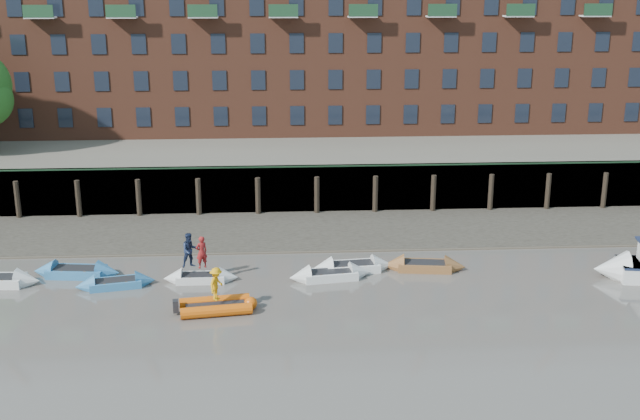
{
  "coord_description": "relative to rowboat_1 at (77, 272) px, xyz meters",
  "views": [
    {
      "loc": [
        -0.81,
        -30.61,
        16.05
      ],
      "look_at": [
        1.65,
        12.0,
        3.2
      ],
      "focal_mm": 45.0,
      "sensor_mm": 36.0,
      "label": 1
    }
  ],
  "objects": [
    {
      "name": "person_rib_crew",
      "position": [
        7.96,
        -5.17,
        1.2
      ],
      "size": [
        0.97,
        1.22,
        1.66
      ],
      "primitive_type": "imported",
      "rotation": [
        0.0,
        0.0,
        1.18
      ],
      "color": "orange",
      "rests_on": "rib_tender"
    },
    {
      "name": "rowboat_3",
      "position": [
        6.83,
        -1.18,
        -0.04
      ],
      "size": [
        3.99,
        1.16,
        1.16
      ],
      "rotation": [
        0.0,
        0.0,
        -0.0
      ],
      "color": "silver",
      "rests_on": "ground"
    },
    {
      "name": "rowboat_2",
      "position": [
        2.41,
        -1.73,
        -0.03
      ],
      "size": [
        4.27,
        2.0,
        1.19
      ],
      "rotation": [
        0.0,
        0.0,
        0.2
      ],
      "color": "teal",
      "rests_on": "ground"
    },
    {
      "name": "river_wall",
      "position": [
        11.71,
        11.49,
        1.35
      ],
      "size": [
        110.0,
        1.23,
        3.3
      ],
      "color": "#2D2A26",
      "rests_on": "ground"
    },
    {
      "name": "bank_terrace",
      "position": [
        11.71,
        25.11,
        1.36
      ],
      "size": [
        110.0,
        28.0,
        3.2
      ],
      "primitive_type": "cube",
      "color": "#5E594D",
      "rests_on": "ground"
    },
    {
      "name": "foreshore",
      "position": [
        11.71,
        7.11,
        -0.24
      ],
      "size": [
        110.0,
        8.0,
        0.5
      ],
      "primitive_type": "cube",
      "color": "#3D382F",
      "rests_on": "ground"
    },
    {
      "name": "rib_tender",
      "position": [
        8.04,
        -5.16,
        0.04
      ],
      "size": [
        3.86,
        2.23,
        0.65
      ],
      "rotation": [
        0.0,
        0.0,
        0.14
      ],
      "color": "#CF5209",
      "rests_on": "ground"
    },
    {
      "name": "rowboat_5",
      "position": [
        15.09,
        -0.1,
        -0.01
      ],
      "size": [
        4.71,
        1.83,
        1.33
      ],
      "rotation": [
        0.0,
        0.0,
        0.11
      ],
      "color": "silver",
      "rests_on": "ground"
    },
    {
      "name": "mud_band",
      "position": [
        11.71,
        3.71,
        -0.24
      ],
      "size": [
        110.0,
        1.6,
        0.1
      ],
      "primitive_type": "cube",
      "color": "#4C4336",
      "rests_on": "ground"
    },
    {
      "name": "person_rower_a",
      "position": [
        6.93,
        -1.17,
        1.42
      ],
      "size": [
        0.77,
        0.68,
        1.76
      ],
      "primitive_type": "imported",
      "rotation": [
        0.0,
        0.0,
        3.64
      ],
      "color": "maroon",
      "rests_on": "rowboat_3"
    },
    {
      "name": "rowboat_1",
      "position": [
        0.0,
        0.0,
        0.0
      ],
      "size": [
        4.88,
        1.92,
        1.38
      ],
      "rotation": [
        0.0,
        0.0,
        -0.12
      ],
      "color": "teal",
      "rests_on": "ground"
    },
    {
      "name": "person_rower_b",
      "position": [
        6.3,
        -1.0,
        1.48
      ],
      "size": [
        1.12,
        1.01,
        1.89
      ],
      "primitive_type": "imported",
      "rotation": [
        0.0,
        0.0,
        0.39
      ],
      "color": "#19233F",
      "rests_on": "rowboat_3"
    },
    {
      "name": "rowboat_4",
      "position": [
        13.77,
        -1.21,
        -0.01
      ],
      "size": [
        4.62,
        1.96,
        1.3
      ],
      "rotation": [
        0.0,
        0.0,
        0.15
      ],
      "color": "silver",
      "rests_on": "ground"
    },
    {
      "name": "ground",
      "position": [
        11.71,
        -10.89,
        -0.24
      ],
      "size": [
        220.0,
        220.0,
        0.0
      ],
      "primitive_type": "plane",
      "color": "#5B5650",
      "rests_on": "ground"
    },
    {
      "name": "rowboat_6",
      "position": [
        19.1,
        -0.16,
        -0.01
      ],
      "size": [
        4.68,
        1.9,
        1.32
      ],
      "rotation": [
        0.0,
        0.0,
        -0.13
      ],
      "color": "brown",
      "rests_on": "ground"
    },
    {
      "name": "apartment_terrace",
      "position": [
        11.71,
        26.11,
        12.58
      ],
      "size": [
        80.6,
        15.56,
        20.98
      ],
      "color": "brown",
      "rests_on": "bank_terrace"
    }
  ]
}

